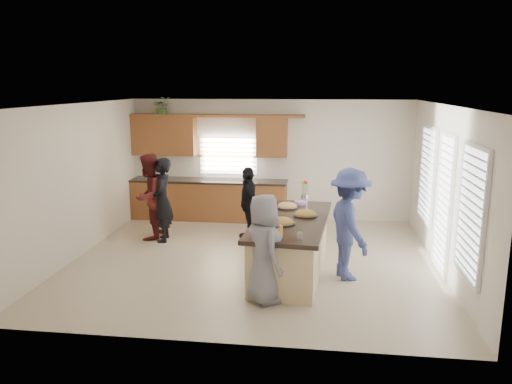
# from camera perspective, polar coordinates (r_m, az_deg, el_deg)

# --- Properties ---
(floor) EXTENTS (6.50, 6.50, 0.00)m
(floor) POSITION_cam_1_polar(r_m,az_deg,el_deg) (9.16, -0.29, -7.80)
(floor) COLOR #BDAA8C
(floor) RESTS_ON ground
(room_shell) EXTENTS (6.52, 6.02, 2.81)m
(room_shell) POSITION_cam_1_polar(r_m,az_deg,el_deg) (8.70, -0.30, 4.05)
(room_shell) COLOR silver
(room_shell) RESTS_ON ground
(back_cabinetry) EXTENTS (4.08, 0.66, 2.46)m
(back_cabinetry) POSITION_cam_1_polar(r_m,az_deg,el_deg) (11.78, -5.61, 1.27)
(back_cabinetry) COLOR brown
(back_cabinetry) RESTS_ON ground
(right_wall_glazing) EXTENTS (0.06, 4.00, 2.25)m
(right_wall_glazing) POSITION_cam_1_polar(r_m,az_deg,el_deg) (8.83, 20.76, -0.31)
(right_wall_glazing) COLOR white
(right_wall_glazing) RESTS_ON ground
(island) EXTENTS (1.38, 2.79, 0.95)m
(island) POSITION_cam_1_polar(r_m,az_deg,el_deg) (8.45, 4.02, -6.33)
(island) COLOR #D1B682
(island) RESTS_ON ground
(platter_front) EXTENTS (0.41, 0.41, 0.17)m
(platter_front) POSITION_cam_1_polar(r_m,az_deg,el_deg) (7.98, 3.03, -3.51)
(platter_front) COLOR black
(platter_front) RESTS_ON island
(platter_mid) EXTENTS (0.41, 0.41, 0.17)m
(platter_mid) POSITION_cam_1_polar(r_m,az_deg,el_deg) (8.49, 5.67, -2.58)
(platter_mid) COLOR black
(platter_mid) RESTS_ON island
(platter_back) EXTENTS (0.39, 0.39, 0.16)m
(platter_back) POSITION_cam_1_polar(r_m,az_deg,el_deg) (9.01, 3.58, -1.68)
(platter_back) COLOR black
(platter_back) RESTS_ON island
(salad_bowl) EXTENTS (0.38, 0.38, 0.16)m
(salad_bowl) POSITION_cam_1_polar(r_m,az_deg,el_deg) (7.33, 1.60, -4.43)
(salad_bowl) COLOR orange
(salad_bowl) RESTS_ON island
(clear_cup) EXTENTS (0.09, 0.09, 0.10)m
(clear_cup) POSITION_cam_1_polar(r_m,az_deg,el_deg) (7.26, 5.05, -4.95)
(clear_cup) COLOR white
(clear_cup) RESTS_ON island
(plate_stack) EXTENTS (0.22, 0.22, 0.05)m
(plate_stack) POSITION_cam_1_polar(r_m,az_deg,el_deg) (9.33, 5.06, -1.21)
(plate_stack) COLOR #BA91D2
(plate_stack) RESTS_ON island
(flower_vase) EXTENTS (0.14, 0.14, 0.42)m
(flower_vase) POSITION_cam_1_polar(r_m,az_deg,el_deg) (9.44, 5.61, 0.09)
(flower_vase) COLOR silver
(flower_vase) RESTS_ON island
(potted_plant) EXTENTS (0.52, 0.49, 0.45)m
(potted_plant) POSITION_cam_1_polar(r_m,az_deg,el_deg) (11.94, -10.68, 9.56)
(potted_plant) COLOR #46762F
(potted_plant) RESTS_ON back_cabinetry
(woman_left_back) EXTENTS (0.53, 0.69, 1.70)m
(woman_left_back) POSITION_cam_1_polar(r_m,az_deg,el_deg) (10.23, -10.66, -0.91)
(woman_left_back) COLOR black
(woman_left_back) RESTS_ON ground
(woman_left_mid) EXTENTS (0.81, 0.96, 1.77)m
(woman_left_mid) POSITION_cam_1_polar(r_m,az_deg,el_deg) (10.44, -12.10, -0.51)
(woman_left_mid) COLOR maroon
(woman_left_mid) RESTS_ON ground
(woman_left_front) EXTENTS (0.62, 0.96, 1.51)m
(woman_left_front) POSITION_cam_1_polar(r_m,az_deg,el_deg) (10.18, -0.90, -1.31)
(woman_left_front) COLOR black
(woman_left_front) RESTS_ON ground
(woman_right_back) EXTENTS (1.01, 1.34, 1.84)m
(woman_right_back) POSITION_cam_1_polar(r_m,az_deg,el_deg) (8.23, 10.64, -3.64)
(woman_right_back) COLOR #3A447F
(woman_right_back) RESTS_ON ground
(woman_right_front) EXTENTS (0.84, 0.94, 1.62)m
(woman_right_front) POSITION_cam_1_polar(r_m,az_deg,el_deg) (7.25, 0.87, -6.53)
(woman_right_front) COLOR gray
(woman_right_front) RESTS_ON ground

